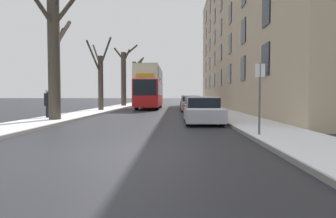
# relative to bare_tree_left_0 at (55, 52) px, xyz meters

# --- Properties ---
(ground_plane) EXTENTS (320.00, 320.00, 0.00)m
(ground_plane) POSITION_rel_bare_tree_left_0_xyz_m (4.97, -8.76, -3.85)
(ground_plane) COLOR #28282D
(sidewalk_left) EXTENTS (2.56, 130.00, 0.16)m
(sidewalk_left) POSITION_rel_bare_tree_left_0_xyz_m (-0.43, 44.24, -3.77)
(sidewalk_left) COLOR slate
(sidewalk_left) RESTS_ON ground
(sidewalk_right) EXTENTS (2.56, 130.00, 0.16)m
(sidewalk_right) POSITION_rel_bare_tree_left_0_xyz_m (10.36, 44.24, -3.77)
(sidewalk_right) COLOR slate
(sidewalk_right) RESTS_ON ground
(terrace_facade_right) EXTENTS (9.10, 44.80, 17.34)m
(terrace_facade_right) POSITION_rel_bare_tree_left_0_xyz_m (16.14, 17.67, 4.83)
(terrace_facade_right) COLOR tan
(terrace_facade_right) RESTS_ON ground
(bare_tree_left_0) EXTENTS (2.22, 3.56, 7.80)m
(bare_tree_left_0) POSITION_rel_bare_tree_left_0_xyz_m (0.00, 0.00, 0.00)
(bare_tree_left_0) COLOR #423A30
(bare_tree_left_0) RESTS_ON ground
(bare_tree_left_1) EXTENTS (2.64, 3.49, 6.54)m
(bare_tree_left_1) POSITION_rel_bare_tree_left_0_xyz_m (-0.32, 10.98, -0.83)
(bare_tree_left_1) COLOR #423A30
(bare_tree_left_1) RESTS_ON ground
(bare_tree_left_2) EXTENTS (3.07, 1.02, 8.14)m
(bare_tree_left_2) POSITION_rel_bare_tree_left_0_xyz_m (-0.17, 22.52, 0.01)
(bare_tree_left_2) COLOR #423A30
(bare_tree_left_2) RESTS_ON ground
(bare_tree_left_3) EXTENTS (1.90, 2.80, 7.90)m
(bare_tree_left_3) POSITION_rel_bare_tree_left_0_xyz_m (-0.22, 33.21, 0.06)
(bare_tree_left_3) COLOR #423A30
(bare_tree_left_3) RESTS_ON ground
(double_decker_bus) EXTENTS (2.48, 10.09, 4.53)m
(double_decker_bus) POSITION_rel_bare_tree_left_0_xyz_m (3.68, 16.78, -1.28)
(double_decker_bus) COLOR red
(double_decker_bus) RESTS_ON ground
(parked_car_0) EXTENTS (1.87, 4.54, 1.39)m
(parked_car_0) POSITION_rel_bare_tree_left_0_xyz_m (8.00, -0.48, -3.20)
(parked_car_0) COLOR #9EA3AD
(parked_car_0) RESTS_ON ground
(parked_car_1) EXTENTS (1.71, 4.12, 1.39)m
(parked_car_1) POSITION_rel_bare_tree_left_0_xyz_m (8.00, 4.76, -3.20)
(parked_car_1) COLOR maroon
(parked_car_1) RESTS_ON ground
(parked_car_2) EXTENTS (1.84, 3.97, 1.46)m
(parked_car_2) POSITION_rel_bare_tree_left_0_xyz_m (8.00, 10.95, -3.17)
(parked_car_2) COLOR #9EA3AD
(parked_car_2) RESTS_ON ground
(parked_car_3) EXTENTS (1.85, 4.02, 1.47)m
(parked_car_3) POSITION_rel_bare_tree_left_0_xyz_m (8.00, 15.99, -3.17)
(parked_car_3) COLOR maroon
(parked_car_3) RESTS_ON ground
(pedestrian_left_sidewalk) EXTENTS (0.40, 0.40, 1.84)m
(pedestrian_left_sidewalk) POSITION_rel_bare_tree_left_0_xyz_m (-1.02, 1.30, -2.84)
(pedestrian_left_sidewalk) COLOR black
(pedestrian_left_sidewalk) RESTS_ON ground
(street_sign_post) EXTENTS (0.32, 0.07, 2.55)m
(street_sign_post) POSITION_rel_bare_tree_left_0_xyz_m (9.38, -6.21, -2.38)
(street_sign_post) COLOR #4C4F54
(street_sign_post) RESTS_ON ground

